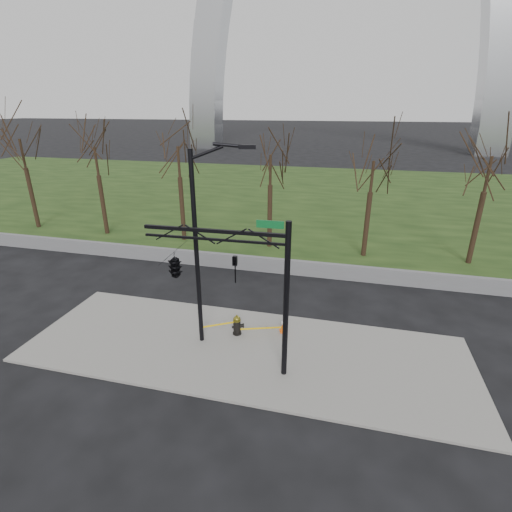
% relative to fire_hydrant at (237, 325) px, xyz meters
% --- Properties ---
extents(ground, '(500.00, 500.00, 0.00)m').
position_rel_fire_hydrant_xyz_m(ground, '(0.55, -0.96, -0.53)').
color(ground, black).
rests_on(ground, ground).
extents(sidewalk, '(18.00, 6.00, 0.10)m').
position_rel_fire_hydrant_xyz_m(sidewalk, '(0.55, -0.96, -0.48)').
color(sidewalk, gray).
rests_on(sidewalk, ground).
extents(grass_strip, '(120.00, 40.00, 0.06)m').
position_rel_fire_hydrant_xyz_m(grass_strip, '(0.55, 29.04, -0.50)').
color(grass_strip, black).
rests_on(grass_strip, ground).
extents(guardrail, '(60.00, 0.30, 0.90)m').
position_rel_fire_hydrant_xyz_m(guardrail, '(0.55, 7.04, -0.08)').
color(guardrail, '#59595B').
rests_on(guardrail, ground).
extents(tree_row, '(49.42, 4.00, 7.58)m').
position_rel_fire_hydrant_xyz_m(tree_row, '(2.26, 11.04, 3.26)').
color(tree_row, black).
rests_on(tree_row, ground).
extents(fire_hydrant, '(0.58, 0.41, 0.93)m').
position_rel_fire_hydrant_xyz_m(fire_hydrant, '(0.00, 0.00, 0.00)').
color(fire_hydrant, black).
rests_on(fire_hydrant, sidewalk).
extents(traffic_cone, '(0.42, 0.42, 0.63)m').
position_rel_fire_hydrant_xyz_m(traffic_cone, '(1.92, 0.66, -0.11)').
color(traffic_cone, '#FA600D').
rests_on(traffic_cone, sidewalk).
extents(street_light, '(2.35, 0.77, 8.21)m').
position_rel_fire_hydrant_xyz_m(street_light, '(-1.12, -0.74, 4.17)').
color(street_light, black).
rests_on(street_light, ground).
extents(traffic_signal_mast, '(5.10, 2.50, 6.00)m').
position_rel_fire_hydrant_xyz_m(traffic_signal_mast, '(-0.81, -2.19, 3.62)').
color(traffic_signal_mast, black).
rests_on(traffic_signal_mast, ground).
extents(caution_tape, '(3.26, 1.46, 0.47)m').
position_rel_fire_hydrant_xyz_m(caution_tape, '(0.25, 0.01, -0.04)').
color(caution_tape, yellow).
rests_on(caution_tape, ground).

